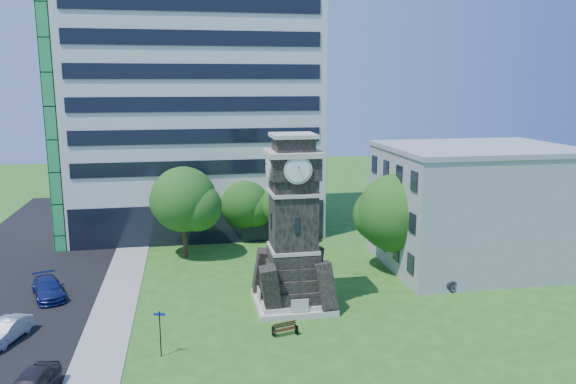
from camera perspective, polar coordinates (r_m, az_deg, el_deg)
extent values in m
plane|color=#275C1A|center=(38.71, -3.40, -12.74)|extent=(160.00, 160.00, 0.00)
cube|color=gray|center=(43.42, -16.99, -10.47)|extent=(3.00, 70.00, 0.06)
cube|color=#BCB4A4|center=(40.87, 0.51, -11.09)|extent=(5.40, 5.40, 0.40)
cube|color=#BCB4A4|center=(40.74, 0.51, -10.63)|extent=(4.80, 4.80, 0.30)
cube|color=black|center=(38.77, 0.52, -1.46)|extent=(3.00, 3.00, 6.40)
cube|color=#BCB4A4|center=(39.54, 0.52, -5.71)|extent=(3.25, 3.25, 0.25)
cube|color=#BCB4A4|center=(38.57, 0.53, -0.01)|extent=(3.25, 3.25, 0.25)
cube|color=black|center=(37.56, 0.96, -3.45)|extent=(0.35, 0.08, 1.10)
cube|color=black|center=(38.26, 0.53, 2.63)|extent=(3.30, 3.30, 1.60)
cube|color=#BCB4A4|center=(38.14, 0.53, 3.97)|extent=(3.70, 3.70, 0.35)
cylinder|color=white|center=(36.55, 1.05, 2.23)|extent=(1.56, 0.06, 1.56)
cylinder|color=white|center=(37.97, -2.10, 2.56)|extent=(0.06, 1.56, 1.56)
cube|color=black|center=(38.07, 0.54, 4.87)|extent=(2.60, 2.60, 0.90)
cube|color=#BCB4A4|center=(38.01, 0.54, 5.76)|extent=(3.00, 3.00, 0.25)
cube|color=silver|center=(61.20, -9.40, 9.43)|extent=(25.00, 15.00, 28.00)
cube|color=black|center=(55.67, -8.86, -3.20)|extent=(24.50, 0.80, 4.00)
cube|color=#9EA1A4|center=(50.59, 18.45, -1.61)|extent=(15.00, 12.00, 10.00)
cube|color=#9EA1A4|center=(49.75, 18.81, 4.24)|extent=(15.20, 12.20, 0.40)
imported|color=#A9ADB1|center=(39.40, -26.75, -12.49)|extent=(2.58, 4.25, 1.32)
imported|color=navy|center=(45.54, -23.19, -9.00)|extent=(3.42, 5.10, 1.37)
imported|color=#4E4E53|center=(46.33, 17.55, -8.26)|extent=(5.15, 2.82, 1.37)
cube|color=black|center=(36.15, -1.51, -13.99)|extent=(0.05, 0.39, 0.61)
cube|color=black|center=(36.39, 0.87, -13.82)|extent=(0.05, 0.39, 0.61)
cube|color=#351D12|center=(36.23, -0.32, -13.79)|extent=(1.57, 0.42, 0.03)
cube|color=#351D12|center=(36.29, -0.37, -13.31)|extent=(1.57, 0.03, 0.35)
cylinder|color=black|center=(34.10, -12.85, -13.90)|extent=(0.07, 0.07, 2.77)
cube|color=navy|center=(33.61, -12.94, -12.01)|extent=(0.67, 0.04, 0.17)
cylinder|color=#332114|center=(51.69, -10.41, -4.88)|extent=(0.41, 0.41, 3.13)
sphere|color=#2A681F|center=(50.78, -10.56, -0.73)|extent=(5.85, 5.85, 5.85)
sphere|color=#2A681F|center=(50.34, -9.20, -1.49)|extent=(4.39, 4.39, 4.39)
sphere|color=#2A681F|center=(51.59, -11.68, -0.98)|extent=(4.09, 4.09, 4.09)
cylinder|color=#332114|center=(56.72, -4.47, -3.76)|extent=(0.33, 0.33, 2.22)
sphere|color=#2F641D|center=(56.08, -4.51, -1.08)|extent=(5.13, 5.13, 5.13)
sphere|color=#2F641D|center=(55.79, -3.40, -1.59)|extent=(3.85, 3.85, 3.85)
sphere|color=#2F641D|center=(56.68, -5.48, -1.22)|extent=(3.59, 3.59, 3.59)
cylinder|color=#332114|center=(55.44, -0.54, -4.07)|extent=(0.32, 0.32, 2.23)
sphere|color=#236A1F|center=(54.79, -0.55, -1.32)|extent=(4.30, 4.30, 4.30)
sphere|color=#236A1F|center=(54.63, 0.42, -1.83)|extent=(3.23, 3.23, 3.23)
sphere|color=#236A1F|center=(55.25, -1.41, -1.49)|extent=(3.01, 3.01, 3.01)
cylinder|color=#332114|center=(48.10, 10.83, -6.24)|extent=(0.41, 0.41, 2.92)
sphere|color=#205519|center=(47.17, 10.99, -2.10)|extent=(6.54, 6.54, 6.54)
sphere|color=#205519|center=(47.20, 12.73, -2.87)|extent=(4.91, 4.91, 4.91)
sphere|color=#205519|center=(47.59, 9.33, -2.33)|extent=(4.58, 4.58, 4.58)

